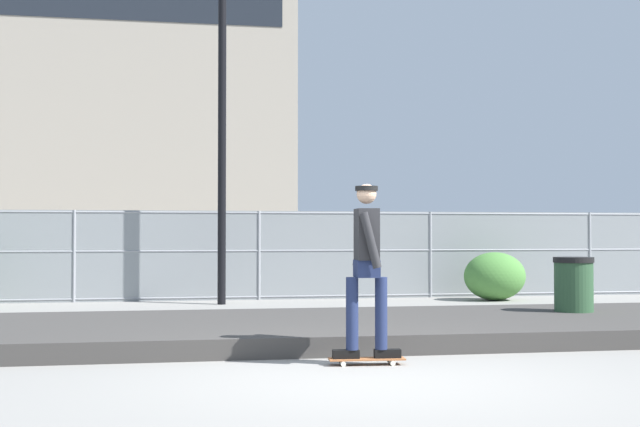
# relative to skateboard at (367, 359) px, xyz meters

# --- Properties ---
(ground_plane) EXTENTS (120.00, 120.00, 0.00)m
(ground_plane) POSITION_rel_skateboard_xyz_m (-0.20, -0.81, -0.06)
(ground_plane) COLOR gray
(gravel_berm) EXTENTS (14.51, 3.63, 0.23)m
(gravel_berm) POSITION_rel_skateboard_xyz_m (-0.20, 2.34, 0.06)
(gravel_berm) COLOR #3D3A38
(gravel_berm) RESTS_ON ground_plane
(skateboard) EXTENTS (0.81, 0.26, 0.07)m
(skateboard) POSITION_rel_skateboard_xyz_m (0.00, 0.00, 0.00)
(skateboard) COLOR #9E5B33
(skateboard) RESTS_ON ground_plane
(skater) EXTENTS (0.73, 0.59, 1.83)m
(skater) POSITION_rel_skateboard_xyz_m (-0.00, 0.00, 1.06)
(skater) COLOR black
(skater) RESTS_ON skateboard
(chain_fence) EXTENTS (22.37, 0.06, 1.85)m
(chain_fence) POSITION_rel_skateboard_xyz_m (-0.20, 8.81, 0.87)
(chain_fence) COLOR gray
(chain_fence) RESTS_ON ground_plane
(street_lamp) EXTENTS (0.44, 0.44, 6.96)m
(street_lamp) POSITION_rel_skateboard_xyz_m (-1.04, 7.80, 4.26)
(street_lamp) COLOR black
(street_lamp) RESTS_ON ground_plane
(parked_car_near) EXTENTS (4.55, 2.26, 1.66)m
(parked_car_near) POSITION_rel_skateboard_xyz_m (-5.82, 12.18, 0.78)
(parked_car_near) COLOR black
(parked_car_near) RESTS_ON ground_plane
(parked_car_mid) EXTENTS (4.43, 2.01, 1.66)m
(parked_car_mid) POSITION_rel_skateboard_xyz_m (-0.35, 12.01, 0.78)
(parked_car_mid) COLOR navy
(parked_car_mid) RESTS_ON ground_plane
(library_building) EXTENTS (22.86, 10.30, 23.44)m
(library_building) POSITION_rel_skateboard_xyz_m (-6.21, 44.10, 11.67)
(library_building) COLOR #9E9384
(library_building) RESTS_ON ground_plane
(shrub_center) EXTENTS (1.29, 1.05, 0.99)m
(shrub_center) POSITION_rel_skateboard_xyz_m (4.56, 7.78, 0.44)
(shrub_center) COLOR #477F38
(shrub_center) RESTS_ON ground_plane
(trash_bin) EXTENTS (0.59, 0.59, 1.03)m
(trash_bin) POSITION_rel_skateboard_xyz_m (3.80, 2.87, 0.46)
(trash_bin) COLOR #2D5133
(trash_bin) RESTS_ON ground_plane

